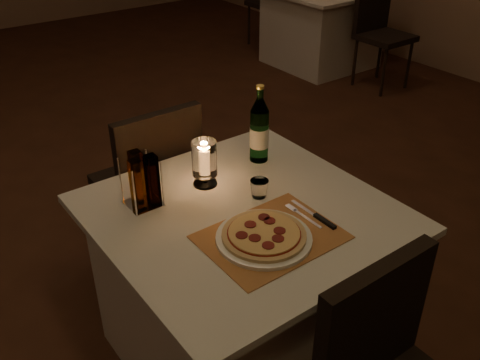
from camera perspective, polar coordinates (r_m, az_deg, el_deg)
floor at (r=2.89m, az=-14.29°, el=-9.47°), size 8.00×10.00×0.02m
main_table at (r=2.15m, az=0.32°, el=-11.38°), size 1.00×1.00×0.74m
chair_far at (r=2.54m, az=-9.36°, el=0.51°), size 0.42×0.42×0.90m
placemat at (r=1.80m, az=3.31°, el=-6.08°), size 0.45×0.34×0.00m
plate at (r=1.78m, az=2.56°, el=-6.20°), size 0.32×0.32×0.01m
pizza at (r=1.77m, az=2.57°, el=-5.78°), size 0.28×0.28×0.02m
fork at (r=1.90m, az=6.51°, el=-3.67°), size 0.02×0.18×0.00m
knife at (r=1.89m, az=8.54°, el=-4.07°), size 0.02×0.22×0.01m
tumbler at (r=1.98m, az=2.07°, el=-0.90°), size 0.07×0.07×0.07m
water_bottle at (r=2.19m, az=2.07°, el=5.25°), size 0.08×0.08×0.33m
hurricane_candle at (r=2.03m, az=-3.82°, el=2.16°), size 0.10×0.10×0.18m
cruet_caddy at (r=1.93m, az=-10.37°, el=-0.28°), size 0.12×0.12×0.21m
neighbor_table_right at (r=5.61m, az=8.68°, el=15.80°), size 1.00×1.00×0.74m
neighbor_chair_ra at (r=5.10m, az=14.61°, el=15.69°), size 0.42×0.42×0.90m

